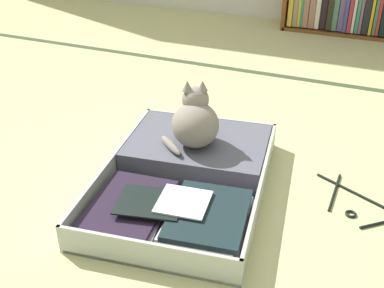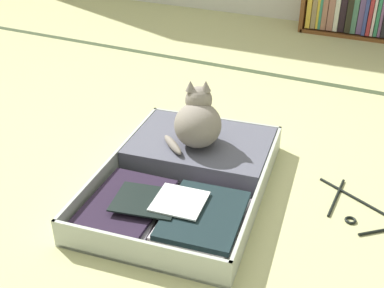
# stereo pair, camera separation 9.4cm
# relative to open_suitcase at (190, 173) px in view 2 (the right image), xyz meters

# --- Properties ---
(ground_plane) EXTENTS (10.00, 10.00, 0.00)m
(ground_plane) POSITION_rel_open_suitcase_xyz_m (-0.04, 0.00, -0.05)
(ground_plane) COLOR #C3C185
(tatami_border) EXTENTS (4.80, 0.05, 0.00)m
(tatami_border) POSITION_rel_open_suitcase_xyz_m (-0.04, 1.22, -0.04)
(tatami_border) COLOR #3A482D
(tatami_border) RESTS_ON ground_plane
(open_suitcase) EXTENTS (0.70, 0.93, 0.11)m
(open_suitcase) POSITION_rel_open_suitcase_xyz_m (0.00, 0.00, 0.00)
(open_suitcase) COLOR #B4BCB0
(open_suitcase) RESTS_ON ground_plane
(black_cat) EXTENTS (0.27, 0.27, 0.26)m
(black_cat) POSITION_rel_open_suitcase_xyz_m (-0.03, 0.13, 0.16)
(black_cat) COLOR gray
(black_cat) RESTS_ON open_suitcase
(clothes_hanger) EXTENTS (0.42, 0.31, 0.01)m
(clothes_hanger) POSITION_rel_open_suitcase_xyz_m (0.65, 0.11, -0.04)
(clothes_hanger) COLOR black
(clothes_hanger) RESTS_ON ground_plane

